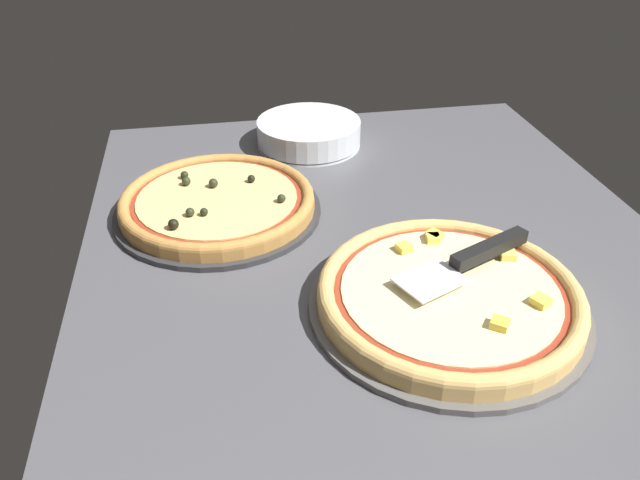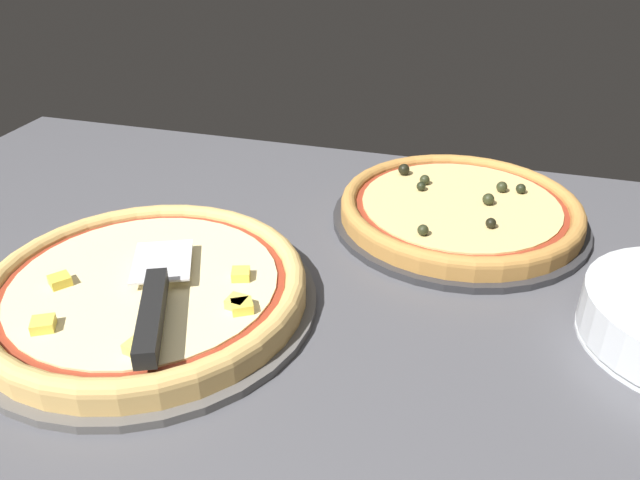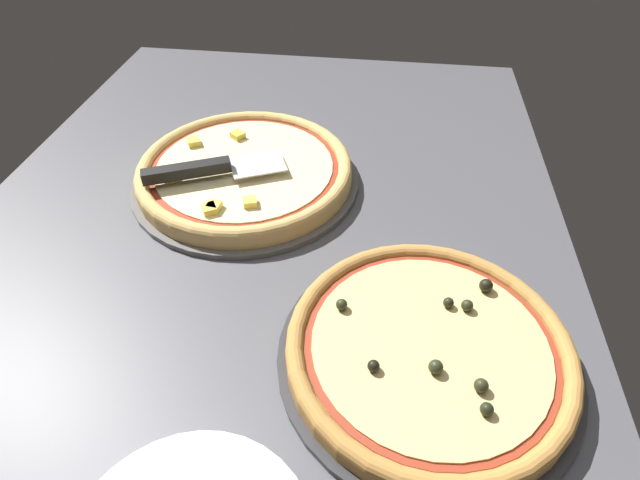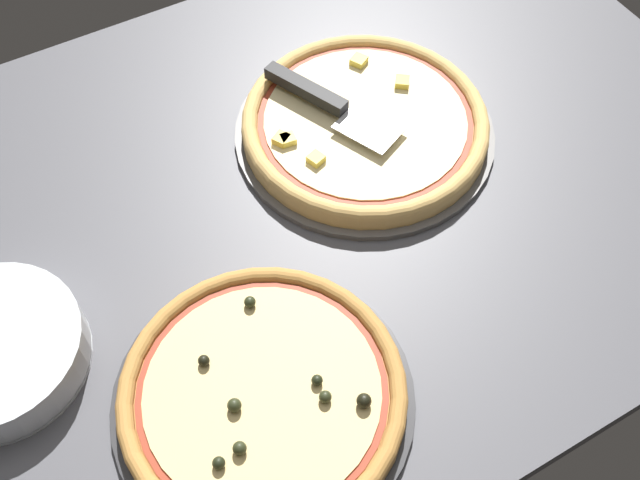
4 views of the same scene
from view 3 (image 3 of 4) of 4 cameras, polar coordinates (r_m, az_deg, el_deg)
name	(u,v)px [view 3 (image 3 of 4)]	position (r cm, az deg, el deg)	size (l,w,h in cm)	color
ground_plane	(265,228)	(82.70, -6.31, 1.37)	(131.22, 96.66, 3.60)	#4C4C51
pizza_pan_front	(246,180)	(89.85, -8.42, 6.83)	(39.69, 39.69, 1.00)	#565451
pizza_front	(245,169)	(88.59, -8.58, 7.97)	(37.31, 37.31, 3.64)	#DBAD60
pizza_pan_back	(427,357)	(64.04, 12.08, -12.97)	(36.65, 36.65, 1.00)	#2D2D30
pizza_back	(429,347)	(62.41, 12.36, -11.90)	(34.45, 34.45, 4.10)	#B77F3D
serving_spatula	(200,169)	(85.06, -13.51, 7.87)	(13.58, 23.12, 2.00)	silver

